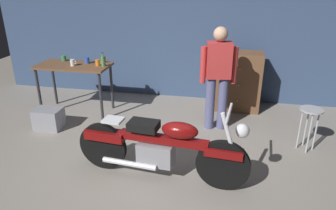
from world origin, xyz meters
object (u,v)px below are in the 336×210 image
at_px(mug_white_ceramic, 73,63).
at_px(mug_blue_enamel, 87,60).
at_px(shop_stool, 310,118).
at_px(wooden_dresser, 238,81).
at_px(bottle, 103,61).
at_px(mug_brown_stoneware, 104,59).
at_px(mug_orange_travel, 98,63).
at_px(motorcycle, 161,146).
at_px(mug_green_speckled, 64,58).
at_px(person_standing, 218,75).
at_px(storage_bin, 49,119).

bearing_deg(mug_white_ceramic, mug_blue_enamel, 48.27).
xyz_separation_m(shop_stool, mug_blue_enamel, (-3.69, 0.77, 0.46)).
distance_m(wooden_dresser, bottle, 2.49).
distance_m(mug_brown_stoneware, mug_orange_travel, 0.22).
height_order(motorcycle, mug_green_speckled, mug_green_speckled).
distance_m(mug_brown_stoneware, mug_white_ceramic, 0.55).
xyz_separation_m(wooden_dresser, mug_green_speckled, (-3.20, -0.48, 0.40)).
height_order(mug_white_ceramic, mug_blue_enamel, mug_white_ceramic).
xyz_separation_m(person_standing, mug_brown_stoneware, (-2.08, 0.45, 0.03)).
bearing_deg(wooden_dresser, mug_white_ceramic, -165.27).
bearing_deg(mug_blue_enamel, mug_brown_stoneware, 23.54).
relative_size(wooden_dresser, mug_blue_enamel, 8.83).
relative_size(shop_stool, mug_brown_stoneware, 5.60).
bearing_deg(person_standing, mug_green_speckled, -17.48).
height_order(person_standing, wooden_dresser, person_standing).
relative_size(motorcycle, storage_bin, 4.97).
bearing_deg(storage_bin, shop_stool, 1.50).
xyz_separation_m(motorcycle, mug_green_speckled, (-2.26, 1.95, 0.50)).
height_order(shop_stool, mug_white_ceramic, mug_white_ceramic).
xyz_separation_m(shop_stool, mug_white_ceramic, (-3.87, 0.57, 0.46)).
relative_size(wooden_dresser, mug_green_speckled, 8.87).
bearing_deg(bottle, mug_white_ceramic, -171.94).
xyz_separation_m(motorcycle, mug_orange_travel, (-1.51, 1.76, 0.50)).
bearing_deg(wooden_dresser, shop_stool, -53.52).
relative_size(mug_white_ceramic, bottle, 0.48).
bearing_deg(mug_white_ceramic, mug_green_speckled, 138.41).
bearing_deg(bottle, mug_green_speckled, 166.48).
bearing_deg(mug_white_ceramic, bottle, 8.06).
bearing_deg(mug_green_speckled, mug_blue_enamel, -9.10).
xyz_separation_m(mug_white_ceramic, mug_green_speckled, (-0.32, 0.28, -0.00)).
xyz_separation_m(mug_white_ceramic, bottle, (0.53, 0.08, 0.04)).
relative_size(shop_stool, mug_blue_enamel, 5.14).
distance_m(storage_bin, bottle, 1.33).
height_order(shop_stool, bottle, bottle).
height_order(shop_stool, storage_bin, shop_stool).
height_order(mug_blue_enamel, mug_orange_travel, mug_blue_enamel).
bearing_deg(shop_stool, person_standing, 161.74).
xyz_separation_m(mug_brown_stoneware, mug_green_speckled, (-0.76, -0.04, -0.01)).
bearing_deg(mug_orange_travel, storage_bin, -128.30).
xyz_separation_m(motorcycle, wooden_dresser, (0.94, 2.42, 0.10)).
bearing_deg(person_standing, mug_white_ceramic, -12.22).
bearing_deg(wooden_dresser, mug_brown_stoneware, -169.76).
xyz_separation_m(person_standing, mug_white_ceramic, (-2.53, 0.13, 0.03)).
bearing_deg(mug_green_speckled, person_standing, -8.22).
relative_size(wooden_dresser, bottle, 4.56).
relative_size(shop_stool, mug_green_speckled, 5.16).
bearing_deg(shop_stool, mug_orange_travel, 169.02).
bearing_deg(shop_stool, motorcycle, -150.39).
xyz_separation_m(wooden_dresser, mug_white_ceramic, (-2.88, -0.76, 0.41)).
relative_size(mug_green_speckled, mug_orange_travel, 1.13).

